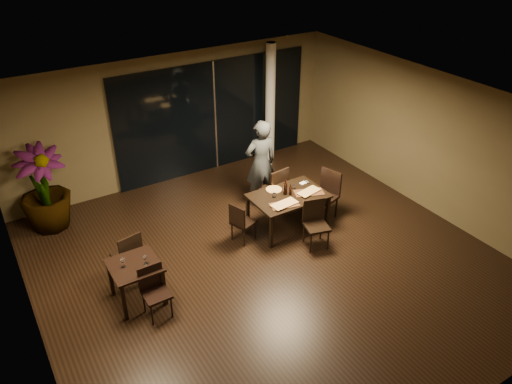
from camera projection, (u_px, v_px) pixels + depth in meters
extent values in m
plane|color=black|center=(268.00, 262.00, 9.35)|extent=(8.00, 8.00, 0.00)
cube|color=brown|center=(174.00, 118.00, 11.56)|extent=(8.00, 0.10, 3.00)
cube|color=brown|center=(463.00, 350.00, 5.62)|extent=(8.00, 0.10, 3.00)
cube|color=brown|center=(18.00, 273.00, 6.76)|extent=(0.10, 8.00, 3.00)
cube|color=brown|center=(431.00, 142.00, 10.42)|extent=(0.10, 8.00, 3.00)
cube|color=silver|center=(270.00, 110.00, 7.82)|extent=(8.00, 8.00, 0.04)
cube|color=black|center=(214.00, 116.00, 12.02)|extent=(5.00, 0.06, 2.70)
cylinder|color=silver|center=(270.00, 104.00, 12.35)|extent=(0.24, 0.24, 3.00)
cube|color=black|center=(288.00, 196.00, 10.02)|extent=(1.50, 1.00, 0.04)
cube|color=black|center=(271.00, 232.00, 9.57)|extent=(0.06, 0.06, 0.71)
cube|color=black|center=(328.00, 212.00, 10.20)|extent=(0.06, 0.06, 0.71)
cube|color=black|center=(248.00, 211.00, 10.22)|extent=(0.06, 0.06, 0.71)
cube|color=black|center=(302.00, 193.00, 10.84)|extent=(0.06, 0.06, 0.71)
cube|color=black|center=(134.00, 265.00, 8.12)|extent=(0.80, 0.80, 0.04)
cube|color=black|center=(124.00, 303.00, 7.91)|extent=(0.06, 0.06, 0.71)
cube|color=black|center=(164.00, 288.00, 8.21)|extent=(0.06, 0.06, 0.71)
cube|color=black|center=(111.00, 279.00, 8.41)|extent=(0.06, 0.06, 0.71)
cube|color=black|center=(149.00, 265.00, 8.71)|extent=(0.06, 0.06, 0.71)
cube|color=black|center=(273.00, 189.00, 10.73)|extent=(0.54, 0.54, 0.05)
cylinder|color=black|center=(274.00, 192.00, 11.09)|extent=(0.04, 0.04, 0.49)
cylinder|color=black|center=(260.00, 198.00, 10.88)|extent=(0.04, 0.04, 0.49)
cylinder|color=black|center=(285.00, 199.00, 10.83)|extent=(0.04, 0.04, 0.49)
cylinder|color=black|center=(272.00, 206.00, 10.62)|extent=(0.04, 0.04, 0.49)
cube|color=black|center=(280.00, 182.00, 10.45)|extent=(0.48, 0.11, 0.54)
cube|color=black|center=(317.00, 227.00, 9.58)|extent=(0.54, 0.54, 0.05)
cylinder|color=black|center=(311.00, 243.00, 9.50)|extent=(0.04, 0.04, 0.45)
cylinder|color=black|center=(328.00, 240.00, 9.59)|extent=(0.04, 0.04, 0.45)
cylinder|color=black|center=(304.00, 232.00, 9.80)|extent=(0.04, 0.04, 0.45)
cylinder|color=black|center=(321.00, 229.00, 9.88)|extent=(0.04, 0.04, 0.45)
cube|color=black|center=(313.00, 210.00, 9.62)|extent=(0.43, 0.15, 0.50)
cube|color=black|center=(243.00, 222.00, 9.78)|extent=(0.50, 0.50, 0.05)
cylinder|color=black|center=(255.00, 230.00, 9.90)|extent=(0.03, 0.03, 0.41)
cylinder|color=black|center=(243.00, 224.00, 10.08)|extent=(0.03, 0.03, 0.41)
cylinder|color=black|center=(244.00, 238.00, 9.68)|extent=(0.03, 0.03, 0.41)
cylinder|color=black|center=(232.00, 231.00, 9.86)|extent=(0.03, 0.03, 0.41)
cube|color=black|center=(237.00, 217.00, 9.54)|extent=(0.16, 0.39, 0.45)
cube|color=black|center=(324.00, 197.00, 10.42)|extent=(0.61, 0.61, 0.06)
cylinder|color=black|center=(310.00, 208.00, 10.53)|extent=(0.04, 0.04, 0.50)
cylinder|color=black|center=(326.00, 214.00, 10.31)|extent=(0.04, 0.04, 0.50)
cylinder|color=black|center=(321.00, 200.00, 10.79)|extent=(0.04, 0.04, 0.50)
cylinder|color=black|center=(336.00, 207.00, 10.57)|extent=(0.04, 0.04, 0.50)
cube|color=black|center=(331.00, 182.00, 10.43)|extent=(0.19, 0.48, 0.55)
cube|color=black|center=(127.00, 255.00, 8.81)|extent=(0.52, 0.52, 0.05)
cylinder|color=black|center=(132.00, 256.00, 9.14)|extent=(0.04, 0.04, 0.45)
cylinder|color=black|center=(114.00, 265.00, 8.93)|extent=(0.04, 0.04, 0.45)
cylinder|color=black|center=(143.00, 265.00, 8.91)|extent=(0.04, 0.04, 0.45)
cylinder|color=black|center=(125.00, 274.00, 8.70)|extent=(0.04, 0.04, 0.45)
cube|color=black|center=(131.00, 249.00, 8.55)|extent=(0.44, 0.13, 0.50)
cube|color=black|center=(156.00, 295.00, 7.97)|extent=(0.42, 0.42, 0.05)
cylinder|color=black|center=(152.00, 315.00, 7.88)|extent=(0.03, 0.03, 0.42)
cylinder|color=black|center=(172.00, 307.00, 8.03)|extent=(0.03, 0.03, 0.42)
cylinder|color=black|center=(144.00, 302.00, 8.12)|extent=(0.03, 0.03, 0.42)
cylinder|color=black|center=(163.00, 295.00, 8.28)|extent=(0.03, 0.03, 0.42)
cube|color=black|center=(150.00, 277.00, 7.99)|extent=(0.41, 0.04, 0.47)
imported|color=#2A2D2E|center=(261.00, 163.00, 10.69)|extent=(0.70, 0.50, 1.97)
imported|color=#21501A|center=(44.00, 189.00, 9.93)|extent=(1.09, 1.09, 1.78)
cube|color=#4A2D18|center=(284.00, 205.00, 9.67)|extent=(0.61, 0.39, 0.01)
cube|color=#492817|center=(309.00, 192.00, 10.08)|extent=(0.66, 0.48, 0.01)
cylinder|color=red|center=(274.00, 190.00, 10.18)|extent=(0.32, 0.32, 0.01)
cylinder|color=white|center=(274.00, 195.00, 9.92)|extent=(0.07, 0.07, 0.08)
cylinder|color=white|center=(294.00, 187.00, 10.21)|extent=(0.07, 0.07, 0.09)
cube|color=white|center=(314.00, 190.00, 10.16)|extent=(0.19, 0.11, 0.01)
cube|color=white|center=(304.00, 183.00, 10.42)|extent=(0.19, 0.11, 0.01)
cube|color=white|center=(144.00, 269.00, 7.99)|extent=(0.18, 0.11, 0.01)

